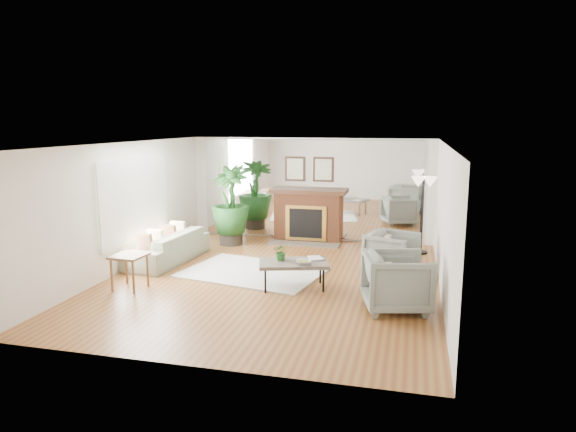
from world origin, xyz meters
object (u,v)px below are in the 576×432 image
(armchair_front, at_px, (397,282))
(fireplace, at_px, (307,215))
(sofa, at_px, (168,247))
(side_table, at_px, (129,260))
(coffee_table, at_px, (294,264))
(floor_lamp, at_px, (424,188))
(armchair_back, at_px, (392,253))
(potted_ficus, at_px, (231,203))

(armchair_front, bearing_deg, fireplace, 14.41)
(sofa, relative_size, side_table, 3.49)
(fireplace, height_order, coffee_table, fireplace)
(coffee_table, height_order, sofa, sofa)
(fireplace, height_order, floor_lamp, fireplace)
(fireplace, distance_m, coffee_table, 3.63)
(coffee_table, xyz_separation_m, armchair_back, (1.63, 1.33, -0.04))
(sofa, xyz_separation_m, side_table, (0.18, -1.79, 0.20))
(armchair_back, xyz_separation_m, potted_ficus, (-3.83, 1.49, 0.60))
(armchair_front, height_order, floor_lamp, floor_lamp)
(sofa, distance_m, armchair_front, 5.04)
(fireplace, height_order, side_table, fireplace)
(floor_lamp, bearing_deg, potted_ficus, -177.37)
(fireplace, relative_size, coffee_table, 1.53)
(armchair_front, distance_m, floor_lamp, 3.83)
(side_table, height_order, floor_lamp, floor_lamp)
(side_table, xyz_separation_m, potted_ficus, (0.57, 3.56, 0.49))
(sofa, height_order, side_table, sofa)
(fireplace, bearing_deg, sofa, -134.00)
(side_table, height_order, potted_ficus, potted_ficus)
(armchair_back, relative_size, potted_ficus, 0.47)
(coffee_table, distance_m, side_table, 2.86)
(potted_ficus, height_order, floor_lamp, potted_ficus)
(sofa, bearing_deg, armchair_back, 98.05)
(potted_ficus, xyz_separation_m, floor_lamp, (4.39, 0.20, 0.46))
(fireplace, xyz_separation_m, sofa, (-2.45, -2.54, -0.34))
(coffee_table, height_order, floor_lamp, floor_lamp)
(potted_ficus, bearing_deg, floor_lamp, 2.63)
(coffee_table, xyz_separation_m, floor_lamp, (2.20, 3.02, 1.02))
(coffee_table, bearing_deg, sofa, 160.32)
(sofa, bearing_deg, potted_ficus, 161.48)
(fireplace, distance_m, sofa, 3.54)
(sofa, relative_size, potted_ficus, 1.14)
(armchair_front, bearing_deg, floor_lamp, -20.36)
(fireplace, relative_size, sofa, 0.95)
(coffee_table, height_order, potted_ficus, potted_ficus)
(armchair_back, xyz_separation_m, side_table, (-4.40, -2.07, 0.12))
(fireplace, bearing_deg, armchair_back, -46.71)
(coffee_table, relative_size, potted_ficus, 0.71)
(side_table, distance_m, potted_ficus, 3.64)
(armchair_back, relative_size, armchair_front, 0.89)
(side_table, relative_size, floor_lamp, 0.36)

